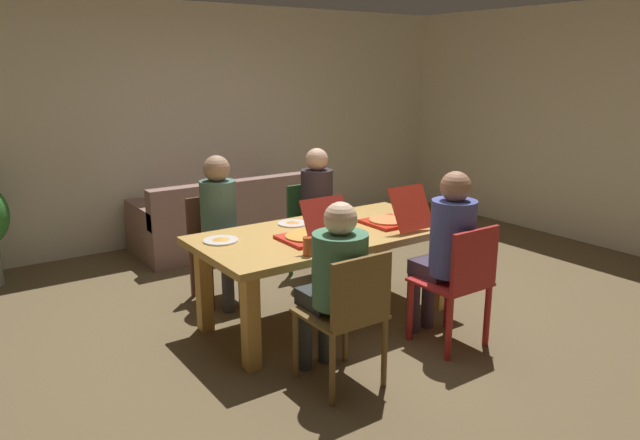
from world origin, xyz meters
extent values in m
plane|color=brown|center=(0.00, 0.00, 0.00)|extent=(20.00, 20.00, 0.00)
cube|color=beige|center=(0.00, 2.83, 1.31)|extent=(7.35, 0.12, 2.62)
cube|color=beige|center=(3.67, 0.85, 1.31)|extent=(0.12, 4.81, 2.62)
cube|color=#C19247|center=(0.00, 0.00, 0.70)|extent=(2.02, 1.00, 0.05)
cube|color=gold|center=(-0.87, -0.37, 0.34)|extent=(0.10, 0.10, 0.67)
cube|color=gold|center=(0.87, -0.37, 0.34)|extent=(0.10, 0.10, 0.67)
cube|color=gold|center=(-0.87, 0.37, 0.34)|extent=(0.10, 0.10, 0.67)
cube|color=gold|center=(0.87, 0.37, 0.34)|extent=(0.10, 0.10, 0.67)
cylinder|color=brown|center=(-0.70, -0.63, 0.23)|extent=(0.04, 0.04, 0.45)
cylinder|color=brown|center=(-0.30, -0.63, 0.23)|extent=(0.04, 0.04, 0.45)
cylinder|color=brown|center=(-0.70, -1.03, 0.23)|extent=(0.04, 0.04, 0.45)
cylinder|color=brown|center=(-0.30, -1.03, 0.23)|extent=(0.04, 0.04, 0.45)
cube|color=brown|center=(-0.50, -0.83, 0.46)|extent=(0.45, 0.45, 0.02)
cube|color=brown|center=(-0.50, -1.04, 0.68)|extent=(0.43, 0.03, 0.41)
cylinder|color=#313536|center=(-0.58, -0.56, 0.24)|extent=(0.10, 0.10, 0.47)
cylinder|color=#313536|center=(-0.41, -0.56, 0.24)|extent=(0.10, 0.10, 0.47)
cube|color=#313536|center=(-0.50, -0.69, 0.52)|extent=(0.31, 0.28, 0.11)
cylinder|color=#477D5A|center=(-0.50, -0.83, 0.75)|extent=(0.34, 0.34, 0.45)
sphere|color=beige|center=(-0.50, -0.83, 1.07)|extent=(0.20, 0.20, 0.20)
cylinder|color=red|center=(0.28, -0.64, 0.23)|extent=(0.05, 0.05, 0.45)
cylinder|color=red|center=(0.67, -0.64, 0.23)|extent=(0.05, 0.05, 0.45)
cylinder|color=red|center=(0.28, -1.02, 0.23)|extent=(0.05, 0.05, 0.45)
cylinder|color=red|center=(0.67, -1.02, 0.23)|extent=(0.05, 0.05, 0.45)
cube|color=red|center=(0.47, -0.83, 0.46)|extent=(0.45, 0.44, 0.02)
cube|color=red|center=(0.47, -1.04, 0.68)|extent=(0.43, 0.03, 0.42)
cylinder|color=#423448|center=(0.40, -0.55, 0.24)|extent=(0.10, 0.10, 0.47)
cylinder|color=#423448|center=(0.55, -0.55, 0.24)|extent=(0.10, 0.10, 0.47)
cube|color=#423448|center=(0.47, -0.68, 0.52)|extent=(0.28, 0.29, 0.11)
cylinder|color=#4C55A2|center=(0.47, -0.83, 0.79)|extent=(0.31, 0.31, 0.53)
sphere|color=#AB7458|center=(0.47, -0.83, 1.15)|extent=(0.21, 0.21, 0.21)
cylinder|color=#2D612F|center=(0.64, 0.64, 0.23)|extent=(0.04, 0.04, 0.45)
cylinder|color=#2D612F|center=(0.31, 0.64, 0.23)|extent=(0.04, 0.04, 0.45)
cylinder|color=#2D612F|center=(0.64, 1.03, 0.23)|extent=(0.04, 0.04, 0.45)
cylinder|color=#2D612F|center=(0.31, 1.03, 0.23)|extent=(0.04, 0.04, 0.45)
cube|color=#2D612F|center=(0.47, 0.83, 0.46)|extent=(0.40, 0.45, 0.02)
cube|color=#2D612F|center=(0.47, 1.04, 0.67)|extent=(0.38, 0.03, 0.39)
cylinder|color=#303A4B|center=(0.55, 0.53, 0.24)|extent=(0.10, 0.10, 0.47)
cylinder|color=#303A4B|center=(0.40, 0.53, 0.24)|extent=(0.10, 0.10, 0.47)
cube|color=#303A4B|center=(0.47, 0.67, 0.52)|extent=(0.26, 0.32, 0.11)
cylinder|color=#362A32|center=(0.47, 0.83, 0.78)|extent=(0.29, 0.29, 0.51)
sphere|color=#DCAD8C|center=(0.47, 0.83, 1.12)|extent=(0.21, 0.21, 0.21)
cylinder|color=brown|center=(-0.32, 0.67, 0.23)|extent=(0.05, 0.05, 0.45)
cylinder|color=brown|center=(-0.68, 0.67, 0.23)|extent=(0.05, 0.05, 0.45)
cylinder|color=brown|center=(-0.32, 1.05, 0.23)|extent=(0.05, 0.05, 0.45)
cylinder|color=brown|center=(-0.68, 1.05, 0.23)|extent=(0.05, 0.05, 0.45)
cube|color=brown|center=(-0.50, 0.86, 0.46)|extent=(0.42, 0.44, 0.02)
cube|color=brown|center=(-0.50, 1.07, 0.67)|extent=(0.40, 0.03, 0.39)
cylinder|color=#3F424E|center=(-0.42, 0.58, 0.24)|extent=(0.10, 0.10, 0.47)
cylinder|color=#3F424E|center=(-0.57, 0.58, 0.24)|extent=(0.10, 0.10, 0.47)
cube|color=#3F424E|center=(-0.50, 0.72, 0.52)|extent=(0.27, 0.29, 0.11)
cylinder|color=#4C6F60|center=(-0.50, 0.86, 0.78)|extent=(0.30, 0.30, 0.51)
sphere|color=#A57E5F|center=(-0.50, 0.86, 1.13)|extent=(0.22, 0.22, 0.22)
cube|color=red|center=(0.52, -0.11, 0.74)|extent=(0.35, 0.35, 0.03)
cylinder|color=#D58246|center=(0.52, -0.11, 0.76)|extent=(0.31, 0.31, 0.01)
cube|color=red|center=(0.52, -0.36, 0.91)|extent=(0.35, 0.17, 0.32)
cube|color=red|center=(-0.27, -0.12, 0.74)|extent=(0.36, 0.36, 0.03)
cylinder|color=gold|center=(-0.27, -0.12, 0.75)|extent=(0.31, 0.31, 0.01)
cube|color=red|center=(-0.27, -0.37, 0.91)|extent=(0.36, 0.16, 0.33)
cylinder|color=white|center=(-0.11, 0.32, 0.73)|extent=(0.24, 0.24, 0.01)
cone|color=orange|center=(-0.11, 0.32, 0.74)|extent=(0.11, 0.11, 0.02)
cylinder|color=white|center=(-0.79, 0.21, 0.73)|extent=(0.25, 0.25, 0.01)
cone|color=gold|center=(-0.79, 0.21, 0.74)|extent=(0.13, 0.13, 0.02)
cylinder|color=white|center=(0.31, 0.34, 0.73)|extent=(0.26, 0.26, 0.01)
cone|color=#D9984B|center=(0.31, 0.34, 0.74)|extent=(0.14, 0.14, 0.02)
cylinder|color=silver|center=(0.09, -0.11, 0.78)|extent=(0.07, 0.07, 0.11)
cylinder|color=#BB4E26|center=(-0.46, -0.42, 0.79)|extent=(0.06, 0.06, 0.12)
cube|color=#926D65|center=(0.24, 2.26, 0.20)|extent=(1.96, 0.87, 0.39)
cube|color=#926D65|center=(0.24, 1.90, 0.59)|extent=(1.96, 0.16, 0.40)
cube|color=#926D65|center=(-0.65, 2.26, 0.48)|extent=(0.20, 0.83, 0.18)
cube|color=#926D65|center=(1.12, 2.26, 0.48)|extent=(0.20, 0.83, 0.18)
camera|label=1|loc=(-2.53, -3.54, 1.95)|focal=33.29mm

